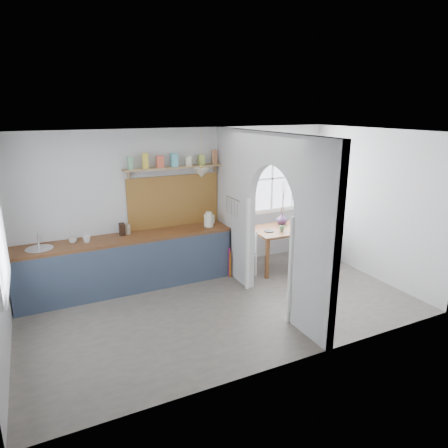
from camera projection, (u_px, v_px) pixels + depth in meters
name	position (u px, v px, depth m)	size (l,w,h in m)	color
floor	(224.00, 307.00, 6.09)	(5.80, 3.20, 0.01)	slate
ceiling	(224.00, 133.00, 5.37)	(5.80, 3.20, 0.01)	silver
walls	(224.00, 225.00, 5.73)	(5.81, 3.21, 2.60)	silver
partition	(264.00, 209.00, 6.03)	(0.12, 3.20, 2.60)	silver
nook_window	(272.00, 179.00, 7.75)	(1.76, 0.10, 1.30)	white
counter	(128.00, 262.00, 6.64)	(3.50, 0.60, 0.90)	brown
sink	(39.00, 249.00, 5.95)	(0.40, 0.40, 0.02)	silver
backsplash	(174.00, 201.00, 6.99)	(1.65, 0.03, 0.90)	olive
shelf	(174.00, 164.00, 6.73)	(1.75, 0.20, 0.21)	tan
pendant_lamp	(202.00, 173.00, 6.62)	(0.26, 0.26, 0.16)	#F2E7CC
utensil_rail	(233.00, 199.00, 6.72)	(0.02, 0.02, 0.50)	silver
dining_table	(283.00, 248.00, 7.53)	(1.23, 0.82, 0.77)	brown
chair_left	(242.00, 253.00, 7.15)	(0.39, 0.39, 0.85)	white
chair_right	(321.00, 234.00, 7.97)	(0.46, 0.46, 1.00)	white
kettle	(209.00, 219.00, 7.04)	(0.22, 0.18, 0.26)	white
mug_a	(87.00, 239.00, 6.21)	(0.12, 0.12, 0.11)	white
mug_b	(73.00, 240.00, 6.19)	(0.13, 0.13, 0.10)	silver
knife_block	(122.00, 229.00, 6.57)	(0.09, 0.13, 0.20)	#452B1B
jar	(128.00, 229.00, 6.63)	(0.10, 0.10, 0.16)	tan
towel_magenta	(229.00, 263.00, 7.09)	(0.02, 0.03, 0.55)	#C61C6D
towel_orange	(230.00, 264.00, 7.07)	(0.02, 0.03, 0.47)	orange
bowl	(303.00, 225.00, 7.48)	(0.31, 0.31, 0.08)	white
table_cup	(282.00, 229.00, 7.23)	(0.10, 0.10, 0.10)	#66996E
plate	(269.00, 231.00, 7.22)	(0.18, 0.18, 0.01)	black
vase	(282.00, 219.00, 7.65)	(0.20, 0.20, 0.21)	#4B3055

